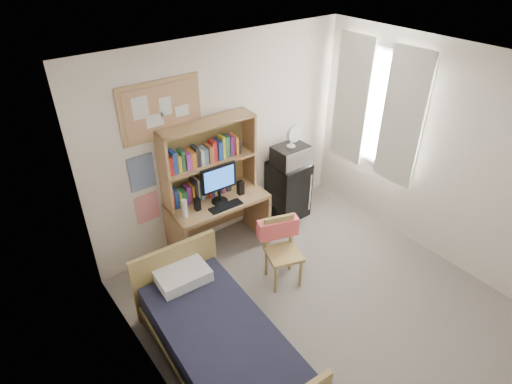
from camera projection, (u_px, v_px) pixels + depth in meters
floor at (337, 321)px, 4.58m from camera, size 3.60×4.20×0.02m
ceiling at (373, 82)px, 3.18m from camera, size 3.60×4.20×0.02m
wall_back at (224, 142)px, 5.29m from camera, size 3.60×0.04×2.60m
wall_left at (175, 317)px, 2.96m from camera, size 0.04×4.20×2.60m
wall_right at (461, 165)px, 4.80m from camera, size 0.04×4.20×2.60m
window_unit at (377, 109)px, 5.42m from camera, size 0.10×1.40×1.70m
curtain_left at (402, 119)px, 5.14m from camera, size 0.04×0.55×1.70m
curtain_right at (351, 100)px, 5.67m from camera, size 0.04×0.55×1.70m
bulletin_board at (161, 109)px, 4.55m from camera, size 0.94×0.03×0.64m
poster_wave at (142, 173)px, 4.75m from camera, size 0.30×0.01×0.42m
poster_japan at (148, 208)px, 5.00m from camera, size 0.28×0.01×0.36m
desk at (219, 224)px, 5.40m from camera, size 1.23×0.65×0.75m
desk_chair at (284, 254)px, 4.87m from camera, size 0.52×0.52×0.82m
mini_fridge at (288, 189)px, 6.04m from camera, size 0.48×0.48×0.82m
bed at (221, 347)px, 3.99m from camera, size 1.03×1.89×0.50m
hutch at (209, 160)px, 5.04m from camera, size 1.19×0.35×0.96m
monitor at (219, 185)px, 5.03m from camera, size 0.45×0.05×0.48m
keyboard at (226, 206)px, 5.05m from camera, size 0.42×0.15×0.02m
speaker_left at (197, 204)px, 4.97m from camera, size 0.07×0.07×0.16m
speaker_right at (240, 188)px, 5.25m from camera, size 0.08×0.08×0.18m
water_bottle at (185, 208)px, 4.84m from camera, size 0.07×0.07×0.22m
hoodie at (278, 228)px, 4.91m from camera, size 0.50×0.29×0.23m
microwave at (291, 155)px, 5.73m from camera, size 0.46×0.35×0.27m
desk_fan at (291, 137)px, 5.58m from camera, size 0.23×0.23×0.29m
pillow at (183, 276)px, 4.35m from camera, size 0.54×0.39×0.12m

